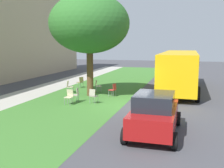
{
  "coord_description": "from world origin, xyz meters",
  "views": [
    {
      "loc": [
        -14.79,
        -3.33,
        3.56
      ],
      "look_at": [
        1.23,
        1.34,
        1.0
      ],
      "focal_mm": 42.82,
      "sensor_mm": 36.0,
      "label": 1
    }
  ],
  "objects_px": {
    "chair_6": "(69,86)",
    "parked_car": "(154,113)",
    "chair_1": "(93,95)",
    "chair_3": "(113,89)",
    "chair_0": "(76,94)",
    "street_tree": "(89,24)",
    "chair_2": "(81,81)",
    "chair_4": "(98,85)",
    "school_bus": "(180,67)",
    "chair_5": "(69,96)"
  },
  "relations": [
    {
      "from": "chair_2",
      "to": "parked_car",
      "type": "height_order",
      "value": "parked_car"
    },
    {
      "from": "chair_1",
      "to": "parked_car",
      "type": "bearing_deg",
      "value": -136.43
    },
    {
      "from": "street_tree",
      "to": "chair_5",
      "type": "xyz_separation_m",
      "value": [
        -2.9,
        0.2,
        -4.29
      ]
    },
    {
      "from": "chair_5",
      "to": "school_bus",
      "type": "relative_size",
      "value": 0.08
    },
    {
      "from": "chair_3",
      "to": "chair_4",
      "type": "xyz_separation_m",
      "value": [
        1.25,
        1.54,
        0.0
      ]
    },
    {
      "from": "chair_4",
      "to": "parked_car",
      "type": "relative_size",
      "value": 0.24
    },
    {
      "from": "chair_1",
      "to": "street_tree",
      "type": "bearing_deg",
      "value": 24.92
    },
    {
      "from": "school_bus",
      "to": "chair_0",
      "type": "bearing_deg",
      "value": 136.43
    },
    {
      "from": "chair_1",
      "to": "chair_5",
      "type": "xyz_separation_m",
      "value": [
        -0.61,
        1.27,
        0.0
      ]
    },
    {
      "from": "chair_1",
      "to": "chair_4",
      "type": "height_order",
      "value": "same"
    },
    {
      "from": "street_tree",
      "to": "chair_1",
      "type": "xyz_separation_m",
      "value": [
        -2.29,
        -1.06,
        -4.29
      ]
    },
    {
      "from": "chair_4",
      "to": "chair_6",
      "type": "relative_size",
      "value": 1.0
    },
    {
      "from": "chair_6",
      "to": "parked_car",
      "type": "distance_m",
      "value": 9.95
    },
    {
      "from": "chair_1",
      "to": "chair_3",
      "type": "height_order",
      "value": "same"
    },
    {
      "from": "chair_0",
      "to": "chair_5",
      "type": "xyz_separation_m",
      "value": [
        -0.67,
        0.13,
        0.0
      ]
    },
    {
      "from": "chair_2",
      "to": "school_bus",
      "type": "height_order",
      "value": "school_bus"
    },
    {
      "from": "parked_car",
      "to": "school_bus",
      "type": "distance_m",
      "value": 10.61
    },
    {
      "from": "chair_1",
      "to": "chair_2",
      "type": "relative_size",
      "value": 1.0
    },
    {
      "from": "chair_5",
      "to": "chair_0",
      "type": "bearing_deg",
      "value": -10.65
    },
    {
      "from": "chair_0",
      "to": "school_bus",
      "type": "height_order",
      "value": "school_bus"
    },
    {
      "from": "chair_3",
      "to": "school_bus",
      "type": "relative_size",
      "value": 0.08
    },
    {
      "from": "chair_0",
      "to": "chair_4",
      "type": "distance_m",
      "value": 3.56
    },
    {
      "from": "chair_4",
      "to": "parked_car",
      "type": "height_order",
      "value": "parked_car"
    },
    {
      "from": "chair_0",
      "to": "chair_1",
      "type": "xyz_separation_m",
      "value": [
        -0.06,
        -1.14,
        0.0
      ]
    },
    {
      "from": "street_tree",
      "to": "chair_2",
      "type": "distance_m",
      "value": 5.43
    },
    {
      "from": "parked_car",
      "to": "school_bus",
      "type": "relative_size",
      "value": 0.36
    },
    {
      "from": "street_tree",
      "to": "parked_car",
      "type": "xyz_separation_m",
      "value": [
        -6.66,
        -5.22,
        -3.98
      ]
    },
    {
      "from": "street_tree",
      "to": "chair_2",
      "type": "xyz_separation_m",
      "value": [
        2.74,
        1.87,
        -4.29
      ]
    },
    {
      "from": "parked_car",
      "to": "chair_4",
      "type": "bearing_deg",
      "value": 32.84
    },
    {
      "from": "school_bus",
      "to": "chair_2",
      "type": "bearing_deg",
      "value": 98.63
    },
    {
      "from": "chair_6",
      "to": "chair_1",
      "type": "bearing_deg",
      "value": -133.66
    },
    {
      "from": "chair_0",
      "to": "school_bus",
      "type": "distance_m",
      "value": 8.55
    },
    {
      "from": "chair_2",
      "to": "chair_5",
      "type": "height_order",
      "value": "same"
    },
    {
      "from": "chair_1",
      "to": "school_bus",
      "type": "xyz_separation_m",
      "value": [
        6.19,
        -4.69,
        1.24
      ]
    },
    {
      "from": "chair_4",
      "to": "parked_car",
      "type": "distance_m",
      "value": 9.52
    },
    {
      "from": "street_tree",
      "to": "school_bus",
      "type": "bearing_deg",
      "value": -55.87
    },
    {
      "from": "chair_0",
      "to": "school_bus",
      "type": "xyz_separation_m",
      "value": [
        6.13,
        -5.83,
        1.24
      ]
    },
    {
      "from": "chair_1",
      "to": "chair_3",
      "type": "xyz_separation_m",
      "value": [
        2.37,
        -0.54,
        0.0
      ]
    },
    {
      "from": "chair_0",
      "to": "chair_6",
      "type": "distance_m",
      "value": 3.14
    },
    {
      "from": "chair_1",
      "to": "school_bus",
      "type": "distance_m",
      "value": 7.86
    },
    {
      "from": "street_tree",
      "to": "chair_2",
      "type": "relative_size",
      "value": 7.72
    },
    {
      "from": "chair_1",
      "to": "school_bus",
      "type": "relative_size",
      "value": 0.08
    },
    {
      "from": "chair_1",
      "to": "chair_0",
      "type": "bearing_deg",
      "value": 86.97
    },
    {
      "from": "chair_4",
      "to": "chair_6",
      "type": "bearing_deg",
      "value": 116.44
    },
    {
      "from": "chair_6",
      "to": "chair_2",
      "type": "bearing_deg",
      "value": 2.45
    },
    {
      "from": "chair_1",
      "to": "chair_3",
      "type": "bearing_deg",
      "value": -12.94
    },
    {
      "from": "street_tree",
      "to": "parked_car",
      "type": "relative_size",
      "value": 1.84
    },
    {
      "from": "chair_0",
      "to": "chair_2",
      "type": "distance_m",
      "value": 5.28
    },
    {
      "from": "chair_5",
      "to": "school_bus",
      "type": "distance_m",
      "value": 9.12
    },
    {
      "from": "chair_0",
      "to": "chair_6",
      "type": "bearing_deg",
      "value": 32.66
    }
  ]
}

